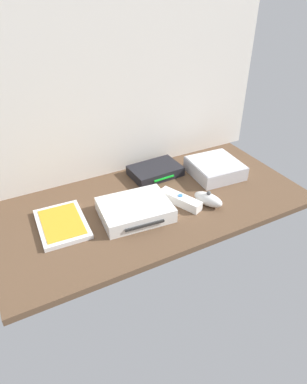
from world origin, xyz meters
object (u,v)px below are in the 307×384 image
object	(u,v)px
mini_computer	(215,168)
remote_wand	(180,200)
remote_nunchuk	(208,199)
game_case	(62,224)
network_router	(155,171)
game_console	(135,210)

from	to	relation	value
mini_computer	remote_wand	distance (cm)	23.27
remote_wand	remote_nunchuk	bearing A→B (deg)	-53.05
game_case	network_router	size ratio (longest dim) A/B	1.06
remote_nunchuk	network_router	bearing A→B (deg)	80.52
game_case	remote_wand	size ratio (longest dim) A/B	1.30
mini_computer	network_router	world-z (taller)	mini_computer
game_console	mini_computer	world-z (taller)	mini_computer
game_console	remote_wand	size ratio (longest dim) A/B	1.49
game_case	network_router	xyz separation A→B (cm)	(38.24, 13.17, 0.94)
game_console	network_router	distance (cm)	25.24
network_router	remote_wand	distance (cm)	19.85
mini_computer	network_router	bearing A→B (deg)	153.36
mini_computer	network_router	xyz separation A→B (cm)	(-19.48, 9.78, -0.94)
game_console	network_router	world-z (taller)	game_console
game_case	remote_nunchuk	xyz separation A→B (cm)	(44.40, -11.14, 1.28)
game_case	remote_wand	distance (cm)	37.34
game_case	remote_nunchuk	size ratio (longest dim) A/B	1.80
mini_computer	game_case	bearing A→B (deg)	-176.63
mini_computer	remote_wand	world-z (taller)	mini_computer
game_case	network_router	world-z (taller)	network_router
remote_nunchuk	game_console	bearing A→B (deg)	142.66
game_console	remote_wand	distance (cm)	15.49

